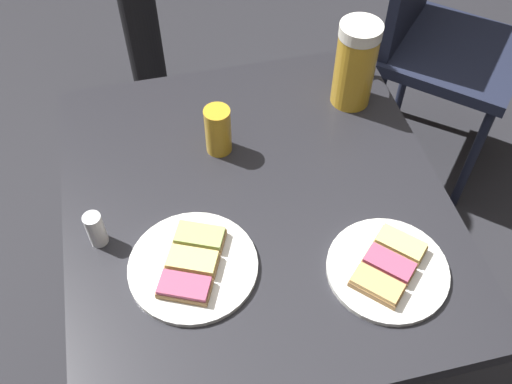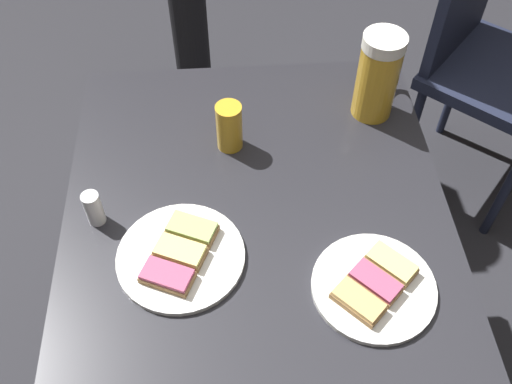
% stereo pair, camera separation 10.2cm
% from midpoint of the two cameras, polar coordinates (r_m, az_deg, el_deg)
% --- Properties ---
extents(ground_plane, '(6.00, 6.00, 0.00)m').
position_cam_midpoint_polar(ground_plane, '(1.65, 1.84, -16.04)').
color(ground_plane, '#28282D').
extents(cafe_table, '(0.74, 0.68, 0.71)m').
position_cam_midpoint_polar(cafe_table, '(1.17, 2.51, -5.72)').
color(cafe_table, black).
rests_on(cafe_table, ground_plane).
extents(plate_near, '(0.21, 0.21, 0.03)m').
position_cam_midpoint_polar(plate_near, '(0.96, -4.43, -6.43)').
color(plate_near, white).
rests_on(plate_near, cafe_table).
extents(plate_far, '(0.20, 0.20, 0.03)m').
position_cam_midpoint_polar(plate_far, '(0.96, 14.62, -9.12)').
color(plate_far, white).
rests_on(plate_far, cafe_table).
extents(beer_mug, '(0.14, 0.09, 0.18)m').
position_cam_midpoint_polar(beer_mug, '(1.17, 14.48, 11.04)').
color(beer_mug, gold).
rests_on(beer_mug, cafe_table).
extents(beer_glass_small, '(0.05, 0.05, 0.10)m').
position_cam_midpoint_polar(beer_glass_small, '(1.09, 0.03, 6.31)').
color(beer_glass_small, gold).
rests_on(beer_glass_small, cafe_table).
extents(salt_shaker, '(0.03, 0.03, 0.07)m').
position_cam_midpoint_polar(salt_shaker, '(1.01, -12.97, -1.77)').
color(salt_shaker, silver).
rests_on(salt_shaker, cafe_table).
extents(cafe_chair, '(0.54, 0.54, 0.85)m').
position_cam_midpoint_polar(cafe_chair, '(1.82, 23.44, 12.39)').
color(cafe_chair, '#1E2338').
rests_on(cafe_chair, ground_plane).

